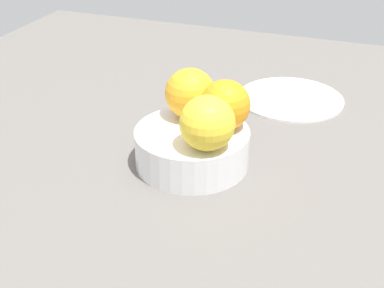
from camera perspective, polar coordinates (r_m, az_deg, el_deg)
name	(u,v)px	position (r cm, az deg, el deg)	size (l,w,h in cm)	color
ground_plane	(192,170)	(66.51, 0.00, -2.85)	(110.00, 110.00, 2.00)	#66605B
fruit_bowl	(192,148)	(64.83, 0.00, -0.45)	(14.17, 14.17, 4.68)	white
orange_in_bowl_0	(207,123)	(58.53, 1.68, 2.30)	(6.38, 6.38, 6.38)	yellow
orange_in_bowl_1	(225,105)	(63.12, 3.64, 4.28)	(6.14, 6.14, 6.14)	orange
orange_in_bowl_2	(190,93)	(65.73, -0.19, 5.54)	(6.39, 6.39, 6.39)	#F9A823
side_plate	(291,97)	(84.02, 10.70, 5.03)	(16.45, 16.45, 0.80)	white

